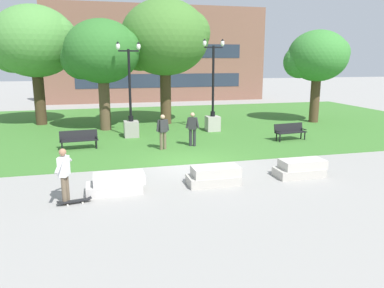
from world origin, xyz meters
name	(u,v)px	position (x,y,z in m)	size (l,w,h in m)	color
ground_plane	(192,164)	(0.00, 0.00, 0.00)	(140.00, 140.00, 0.00)	gray
grass_lawn	(155,125)	(0.00, 10.00, 0.01)	(40.00, 20.00, 0.02)	#3D752D
concrete_block_center	(116,184)	(-3.26, -2.70, 0.31)	(1.89, 0.90, 0.64)	#BCB7B2
concrete_block_left	(214,176)	(0.12, -2.69, 0.31)	(1.83, 0.90, 0.64)	#B2ADA3
concrete_block_right	(300,168)	(3.54, -2.60, 0.31)	(1.86, 0.90, 0.64)	#B2ADA3
person_skateboarder	(64,172)	(-4.82, -3.24, 0.97)	(0.42, 1.48, 1.71)	brown
skateboard	(75,201)	(-4.57, -3.39, 0.09)	(1.04, 0.38, 0.14)	black
park_bench_near_left	(290,131)	(6.33, 3.35, 0.54)	(1.85, 0.75, 0.90)	black
park_bench_near_right	(79,138)	(-4.69, 4.02, 0.54)	(1.84, 0.68, 0.90)	black
lamp_post_left	(131,118)	(-1.94, 6.35, 1.08)	(1.32, 0.80, 5.24)	gray
lamp_post_center	(213,113)	(3.08, 6.99, 1.12)	(1.32, 0.80, 5.49)	#ADA89E
tree_far_left	(34,43)	(-7.51, 12.13, 5.37)	(5.67, 5.40, 7.74)	#42301E
tree_near_left	(164,39)	(0.72, 10.40, 5.63)	(6.05, 5.77, 8.15)	#4C3823
tree_near_right	(317,57)	(10.93, 8.49, 4.47)	(4.24, 4.04, 6.26)	#4C3823
tree_far_right	(101,53)	(-3.34, 9.02, 4.70)	(4.69, 4.47, 6.67)	brown
person_bystander_near_lawn	(192,127)	(0.84, 3.25, 0.98)	(0.70, 0.39, 1.71)	#28282D
person_bystander_far_lawn	(163,130)	(-0.73, 2.89, 0.98)	(0.69, 0.37, 1.71)	brown
building_facade_distant	(160,54)	(2.81, 24.50, 4.87)	(22.79, 1.03, 9.75)	brown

